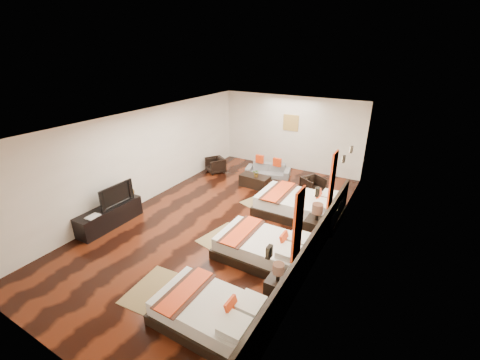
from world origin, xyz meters
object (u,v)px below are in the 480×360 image
Objects in this scene: bed_mid at (264,248)px; armchair_left at (215,165)px; table_plant at (256,173)px; figurine at (128,191)px; bed_near at (211,312)px; tv at (114,194)px; armchair_right at (313,186)px; nightstand_b at (315,227)px; nightstand_a at (277,287)px; tv_console at (110,216)px; coffee_table at (255,181)px; bed_far at (300,205)px; sofa at (268,170)px; book at (89,216)px.

armchair_left is at bearing 135.77° from bed_mid.
figurine is at bearing -123.78° from table_plant.
figurine is at bearing -178.74° from bed_mid.
tv is (-4.14, 1.54, 0.59)m from bed_near.
figurine is at bearing 154.35° from bed_near.
bed_near is 3.06× the size of armchair_right.
nightstand_b reaches higher than armchair_right.
nightstand_a is 4.95m from tv_console.
armchair_left is (-3.91, 3.80, 0.02)m from bed_mid.
bed_mid is 2.09× the size of coffee_table.
nightstand_a is at bearing -77.11° from bed_far.
figurine reaches higher than bed_far.
bed_near is 1.07× the size of tv_console.
table_plant is at bearing 151.14° from bed_far.
nightstand_a is at bearing -77.23° from sofa.
book is 6.59m from armchair_right.
figurine is (-4.19, 2.01, 0.48)m from bed_near.
tv is at bearing 168.11° from armchair_right.
table_plant is at bearing 19.04° from armchair_left.
coffee_table is (2.19, 4.73, -0.37)m from book.
sofa is at bearing 90.00° from coffee_table.
armchair_right is (4.03, 4.40, -0.56)m from tv.
armchair_right is at bearing 100.13° from nightstand_a.
tv_console is 1.80× the size of coffee_table.
book and armchair_left have the same top height.
bed_mid is at bearing 10.57° from tv_console.
bed_near is 1.88× the size of tv.
bed_far is 4.20m from armchair_left.
book is at bearing -90.00° from figurine.
book is 0.20× the size of sofa.
tv reaches higher than bed_mid.
figurine is 0.58× the size of armchair_left.
armchair_left is at bearing 123.46° from bed_near.
nightstand_b is 2.64m from armchair_right.
armchair_left is at bearing 121.04° from armchair_right.
tv is 4.41m from armchair_left.
bed_mid is at bearing 17.70° from book.
tv_console is (-4.95, -2.12, -0.06)m from nightstand_b.
bed_mid is (0.00, 2.11, 0.02)m from bed_near.
table_plant is at bearing -99.52° from sofa.
tv_console is (-4.19, 1.32, 0.02)m from bed_near.
tv_console is at bearing -126.91° from sofa.
bed_near is 3.53m from nightstand_b.
tv_console is 2.82× the size of armchair_left.
tv reaches higher than book.
armchair_left is (-3.91, 5.91, 0.04)m from bed_near.
tv_console is 2.87× the size of armchair_right.
bed_mid is at bearing -90.08° from bed_far.
nightstand_b is (-0.00, 2.33, 0.06)m from nightstand_a.
figurine reaches higher than sofa.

